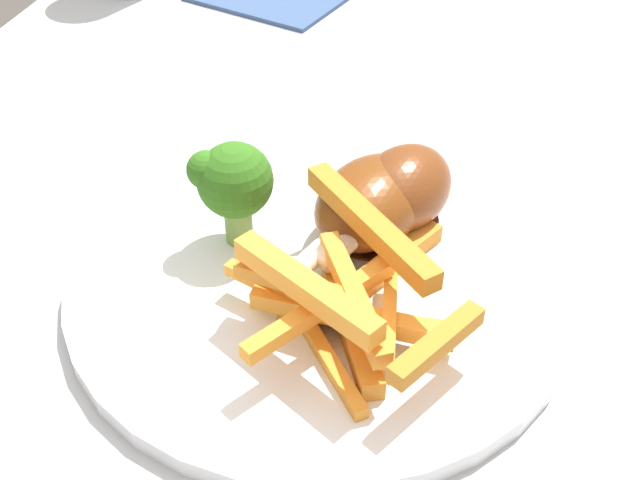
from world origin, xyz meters
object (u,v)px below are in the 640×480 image
Objects in this scene: dinner_plate at (320,274)px; carrot_fries_pile at (352,294)px; dining_table at (312,369)px; broccoli_floret_front at (234,182)px; chicken_drumstick_near at (400,193)px; chicken_drumstick_far at (370,201)px.

carrot_fries_pile is (-0.04, -0.03, 0.03)m from dinner_plate.
dinner_plate is at bearing -157.43° from dining_table.
dining_table is 0.18m from carrot_fries_pile.
dining_table is 6.74× the size of carrot_fries_pile.
broccoli_floret_front is at bearing 77.89° from dinner_plate.
dining_table is 0.18m from broccoli_floret_front.
chicken_drumstick_near is 0.02m from chicken_drumstick_far.
broccoli_floret_front is at bearing 110.41° from chicken_drumstick_far.
chicken_drumstick_far reaches higher than dining_table.
broccoli_floret_front is 0.10m from carrot_fries_pile.
chicken_drumstick_far is at bearing -69.59° from broccoli_floret_front.
dining_table is at bearing 22.57° from dinner_plate.
chicken_drumstick_near is (0.09, -0.01, 0.00)m from carrot_fries_pile.
carrot_fries_pile is at bearing -174.83° from chicken_drumstick_far.
broccoli_floret_front is (-0.03, 0.04, 0.18)m from dining_table.
dining_table is 3.45× the size of dinner_plate.
dining_table is 15.31× the size of broccoli_floret_front.
chicken_drumstick_near is (0.05, -0.04, 0.03)m from dinner_plate.
broccoli_floret_front is 0.08m from chicken_drumstick_far.
chicken_drumstick_far is at bearing 5.17° from carrot_fries_pile.
dinner_plate is at bearing -102.11° from broccoli_floret_front.
dining_table is 0.14m from dinner_plate.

